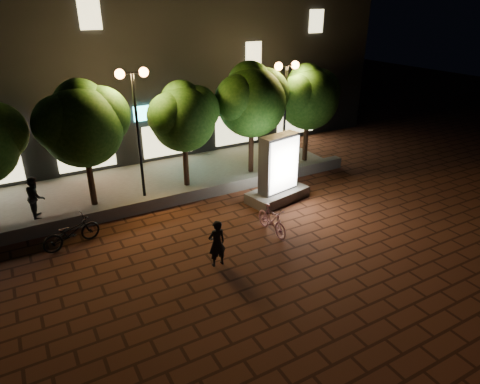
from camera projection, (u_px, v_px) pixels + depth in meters
ground at (235, 245)px, 14.09m from camera, size 80.00×80.00×0.00m
retaining_wall at (189, 195)px, 17.15m from camera, size 16.00×0.45×0.50m
sidewalk at (168, 179)px, 19.22m from camera, size 16.00×5.00×0.08m
building_block at (118, 53)px, 22.31m from camera, size 28.00×8.12×11.30m
tree_left at (83, 121)px, 15.45m from camera, size 3.60×3.00×4.89m
tree_mid at (184, 115)px, 17.32m from camera, size 3.24×2.70×4.50m
tree_right at (252, 98)px, 18.65m from camera, size 3.72×3.10×5.07m
tree_far_right at (309, 95)px, 20.16m from camera, size 3.48×2.90×4.76m
street_lamp_left at (135, 101)px, 15.87m from camera, size 1.26×0.36×5.18m
street_lamp_right at (286, 88)px, 19.04m from camera, size 1.26×0.36×4.98m
ad_kiosk at (278, 174)px, 16.87m from camera, size 2.77×1.77×2.78m
scooter_pink at (272, 220)px, 14.63m from camera, size 0.50×1.71×1.02m
rider at (217, 243)px, 12.72m from camera, size 0.58×0.39×1.55m
scooter_parked at (71, 232)px, 13.87m from camera, size 2.03×1.11×1.01m
pedestrian at (36, 197)px, 15.50m from camera, size 0.68×0.83×1.61m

